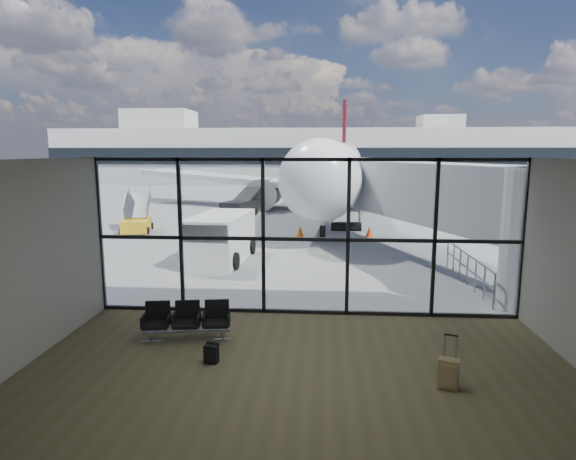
# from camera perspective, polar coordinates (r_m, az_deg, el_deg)

# --- Properties ---
(ground) EXTENTS (220.00, 220.00, 0.00)m
(ground) POSITION_cam_1_polar(r_m,az_deg,el_deg) (53.62, 3.58, 4.28)
(ground) COLOR slate
(ground) RESTS_ON ground
(lounge_shell) EXTENTS (12.02, 8.01, 4.51)m
(lounge_shell) POSITION_cam_1_polar(r_m,az_deg,el_deg) (8.85, 0.98, -3.81)
(lounge_shell) COLOR brown
(lounge_shell) RESTS_ON ground
(glass_curtain_wall) EXTENTS (12.10, 0.12, 4.50)m
(glass_curtain_wall) POSITION_cam_1_polar(r_m,az_deg,el_deg) (13.63, 2.07, -0.90)
(glass_curtain_wall) COLOR white
(glass_curtain_wall) RESTS_ON ground
(jet_bridge) EXTENTS (8.00, 16.50, 4.33)m
(jet_bridge) POSITION_cam_1_polar(r_m,az_deg,el_deg) (21.05, 16.27, 3.74)
(jet_bridge) COLOR #9C9FA1
(jet_bridge) RESTS_ON ground
(apron_railing) EXTENTS (0.06, 5.46, 1.11)m
(apron_railing) POSITION_cam_1_polar(r_m,az_deg,el_deg) (18.11, 20.50, -3.88)
(apron_railing) COLOR gray
(apron_railing) RESTS_ON ground
(far_terminal) EXTENTS (80.00, 12.20, 11.00)m
(far_terminal) POSITION_cam_1_polar(r_m,az_deg,el_deg) (75.39, 3.33, 8.93)
(far_terminal) COLOR beige
(far_terminal) RESTS_ON ground
(tree_0) EXTENTS (4.95, 4.95, 7.12)m
(tree_0) POSITION_cam_1_polar(r_m,az_deg,el_deg) (96.76, -24.22, 8.46)
(tree_0) COLOR #382619
(tree_0) RESTS_ON ground
(tree_1) EXTENTS (5.61, 5.61, 8.07)m
(tree_1) POSITION_cam_1_polar(r_m,az_deg,el_deg) (94.09, -20.99, 9.04)
(tree_1) COLOR #382619
(tree_1) RESTS_ON ground
(tree_2) EXTENTS (6.27, 6.27, 9.03)m
(tree_2) POSITION_cam_1_polar(r_m,az_deg,el_deg) (91.74, -17.57, 9.62)
(tree_2) COLOR #382619
(tree_2) RESTS_ON ground
(tree_3) EXTENTS (4.95, 4.95, 7.12)m
(tree_3) POSITION_cam_1_polar(r_m,az_deg,el_deg) (89.72, -13.92, 9.00)
(tree_3) COLOR #382619
(tree_3) RESTS_ON ground
(tree_4) EXTENTS (5.61, 5.61, 8.07)m
(tree_4) POSITION_cam_1_polar(r_m,az_deg,el_deg) (88.07, -10.17, 9.53)
(tree_4) COLOR #382619
(tree_4) RESTS_ON ground
(tree_5) EXTENTS (6.27, 6.27, 9.03)m
(tree_5) POSITION_cam_1_polar(r_m,az_deg,el_deg) (86.81, -6.28, 10.03)
(tree_5) COLOR #382619
(tree_5) RESTS_ON ground
(seating_row) EXTENTS (2.15, 0.89, 0.96)m
(seating_row) POSITION_cam_1_polar(r_m,az_deg,el_deg) (12.47, -11.88, -10.24)
(seating_row) COLOR gray
(seating_row) RESTS_ON ground
(backpack) EXTENTS (0.33, 0.32, 0.46)m
(backpack) POSITION_cam_1_polar(r_m,az_deg,el_deg) (11.14, -9.10, -14.30)
(backpack) COLOR black
(backpack) RESTS_ON ground
(suitcase) EXTENTS (0.46, 0.38, 1.09)m
(suitcase) POSITION_cam_1_polar(r_m,az_deg,el_deg) (10.41, 18.49, -15.80)
(suitcase) COLOR #947F53
(suitcase) RESTS_ON ground
(airliner) EXTENTS (35.35, 41.01, 10.56)m
(airliner) POSITION_cam_1_polar(r_m,az_deg,el_deg) (41.22, 5.83, 7.24)
(airliner) COLOR silver
(airliner) RESTS_ON ground
(service_van) EXTENTS (2.53, 4.75, 2.00)m
(service_van) POSITION_cam_1_polar(r_m,az_deg,el_deg) (20.74, -8.07, -0.89)
(service_van) COLOR silver
(service_van) RESTS_ON ground
(belt_loader) EXTENTS (2.55, 4.52, 1.98)m
(belt_loader) POSITION_cam_1_polar(r_m,az_deg,el_deg) (35.05, -5.73, 2.69)
(belt_loader) COLOR black
(belt_loader) RESTS_ON ground
(mobile_stairs) EXTENTS (2.08, 3.25, 2.13)m
(mobile_stairs) POSITION_cam_1_polar(r_m,az_deg,el_deg) (29.63, -17.47, 0.81)
(mobile_stairs) COLOR gold
(mobile_stairs) RESTS_ON ground
(traffic_cone_a) EXTENTS (0.46, 0.46, 0.65)m
(traffic_cone_a) POSITION_cam_1_polar(r_m,az_deg,el_deg) (26.46, 1.45, -0.18)
(traffic_cone_a) COLOR orange
(traffic_cone_a) RESTS_ON ground
(traffic_cone_c) EXTENTS (0.40, 0.40, 0.57)m
(traffic_cone_c) POSITION_cam_1_polar(r_m,az_deg,el_deg) (26.99, 9.63, -0.20)
(traffic_cone_c) COLOR #F73C0D
(traffic_cone_c) RESTS_ON ground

